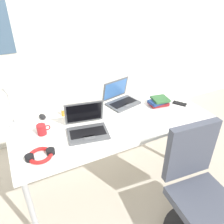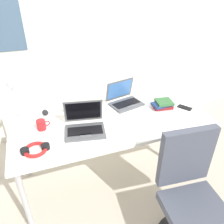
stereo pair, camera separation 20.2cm
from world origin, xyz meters
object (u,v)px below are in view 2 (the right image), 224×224
Objects in this scene: laptop_front_left at (124,99)px; pill_bottle at (65,109)px; desk_lamp at (15,101)px; coffee_mug at (41,125)px; computer_mouse at (45,112)px; cell_phone at (185,108)px; book_stack at (163,104)px; headphones at (35,149)px; office_chair at (190,205)px; laptop_near_lamp at (85,125)px.

laptop_front_left is 0.60m from pill_bottle.
desk_lamp is 0.45m from pill_bottle.
pill_bottle is 0.70× the size of coffee_mug.
computer_mouse is 1.37m from cell_phone.
laptop_front_left is at bearing 117.86° from cell_phone.
cell_phone is 0.22m from book_stack.
pill_bottle reaches higher than headphones.
office_chair is (0.95, -0.88, -0.39)m from coffee_mug.
laptop_near_lamp is 0.39× the size of office_chair.
book_stack is at bearing -10.31° from desk_lamp.
coffee_mug is (-0.34, 0.14, -0.00)m from laptop_near_lamp.
coffee_mug is at bearing -49.38° from desk_lamp.
headphones is (-1.45, -0.16, 0.01)m from cell_phone.
pill_bottle is at bearing 165.66° from book_stack.
laptop_near_lamp is at bearing -33.49° from desk_lamp.
laptop_near_lamp is 1.77× the size of headphones.
computer_mouse reaches higher than cell_phone.
desk_lamp is 4.17× the size of computer_mouse.
headphones reaches higher than computer_mouse.
desk_lamp is 0.41× the size of office_chair.
laptop_near_lamp is at bearing 147.91° from cell_phone.
laptop_near_lamp is at bearing -147.53° from laptop_front_left.
cell_phone is 0.64× the size of headphones.
computer_mouse is at bearing 165.91° from book_stack.
desk_lamp is at bearing 136.15° from office_chair.
laptop_near_lamp is at bearing -21.56° from coffee_mug.
desk_lamp reaches higher than pill_bottle.
laptop_near_lamp is (-0.50, -0.32, 0.00)m from laptop_front_left.
laptop_front_left reaches higher than computer_mouse.
office_chair reaches higher than pill_bottle.
laptop_near_lamp is at bearing -59.86° from computer_mouse.
headphones is at bearing -168.91° from book_stack.
cell_phone is at bearing -28.86° from laptop_front_left.
pill_bottle is 1.35m from office_chair.
laptop_front_left is 0.79m from computer_mouse.
computer_mouse is 0.45× the size of book_stack.
cell_phone is at bearing -15.69° from pill_bottle.
headphones is at bearing 153.09° from cell_phone.
computer_mouse is at bearing 77.97° from coffee_mug.
desk_lamp is 0.53m from headphones.
office_chair reaches higher than cell_phone.
laptop_near_lamp reaches higher than cell_phone.
laptop_front_left is 0.86m from coffee_mug.
laptop_near_lamp is 0.44m from headphones.
pill_bottle is 0.37× the size of book_stack.
pill_bottle is (0.19, -0.04, 0.02)m from computer_mouse.
book_stack is (1.24, 0.24, 0.02)m from headphones.
coffee_mug is at bearing 158.44° from laptop_near_lamp.
desk_lamp is at bearing 178.15° from laptop_front_left.
computer_mouse is (-0.79, 0.07, -0.03)m from laptop_front_left.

